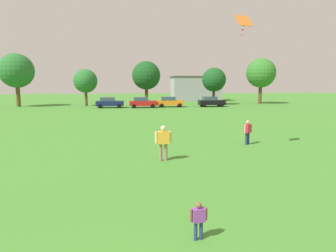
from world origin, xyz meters
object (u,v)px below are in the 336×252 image
(child_kite_flyer, at_px, (199,218))
(adult_bystander, at_px, (163,140))
(tree_left, at_px, (85,81))
(tree_center, at_px, (146,76))
(tree_far_right, at_px, (261,73))
(bystander_near_trees, at_px, (248,130))
(tree_far_left, at_px, (16,71))
(parked_car_orange_2, at_px, (170,102))
(parked_car_navy_0, at_px, (109,102))
(kite, at_px, (244,22))
(parked_car_red_1, at_px, (143,102))
(tree_right, at_px, (214,80))
(parked_car_black_3, at_px, (211,102))

(child_kite_flyer, height_order, adult_bystander, adult_bystander)
(tree_left, xyz_separation_m, tree_center, (10.30, -0.01, 0.95))
(child_kite_flyer, xyz_separation_m, tree_far_right, (22.84, 46.58, 5.14))
(bystander_near_trees, distance_m, tree_far_left, 42.88)
(parked_car_orange_2, bearing_deg, adult_bystander, -98.27)
(adult_bystander, height_order, parked_car_navy_0, adult_bystander)
(kite, xyz_separation_m, parked_car_navy_0, (-9.20, 31.89, -6.19))
(kite, relative_size, parked_car_navy_0, 0.24)
(parked_car_red_1, distance_m, tree_right, 14.28)
(child_kite_flyer, height_order, tree_left, tree_left)
(parked_car_navy_0, distance_m, tree_left, 7.00)
(tree_center, xyz_separation_m, tree_far_right, (21.49, 1.30, 0.56))
(tree_far_left, bearing_deg, parked_car_red_1, -12.79)
(bystander_near_trees, relative_size, kite, 1.48)
(bystander_near_trees, distance_m, tree_right, 35.25)
(child_kite_flyer, height_order, parked_car_black_3, parked_car_black_3)
(parked_car_black_3, bearing_deg, bystander_near_trees, -101.40)
(tree_far_right, bearing_deg, kite, -116.03)
(kite, distance_m, parked_car_orange_2, 32.78)
(kite, height_order, tree_left, kite)
(parked_car_orange_2, bearing_deg, tree_center, 129.98)
(parked_car_orange_2, bearing_deg, tree_far_right, 17.01)
(tree_left, xyz_separation_m, tree_far_right, (31.80, 1.29, 1.51))
(tree_far_left, relative_size, tree_right, 1.31)
(tree_center, bearing_deg, adult_bystander, -92.04)
(bystander_near_trees, bearing_deg, tree_left, 76.77)
(child_kite_flyer, distance_m, parked_car_black_3, 42.51)
(adult_bystander, xyz_separation_m, tree_far_right, (22.84, 38.93, 4.66))
(bystander_near_trees, bearing_deg, adult_bystander, 173.13)
(tree_far_left, relative_size, tree_far_right, 1.02)
(tree_right, bearing_deg, kite, -103.91)
(tree_far_left, distance_m, tree_left, 10.98)
(child_kite_flyer, xyz_separation_m, tree_far_left, (-19.81, 44.98, 5.27))
(child_kite_flyer, height_order, parked_car_red_1, parked_car_red_1)
(parked_car_navy_0, relative_size, tree_far_left, 0.50)
(child_kite_flyer, xyz_separation_m, tree_left, (-8.96, 45.29, 3.63))
(tree_right, bearing_deg, tree_left, 179.58)
(tree_right, bearing_deg, adult_bystander, -109.68)
(adult_bystander, distance_m, parked_car_orange_2, 33.78)
(adult_bystander, bearing_deg, parked_car_orange_2, 77.75)
(child_kite_flyer, bearing_deg, parked_car_navy_0, 88.57)
(bystander_near_trees, xyz_separation_m, kite, (-1.30, -2.00, 6.13))
(bystander_near_trees, bearing_deg, kite, -159.35)
(kite, relative_size, tree_left, 0.17)
(child_kite_flyer, height_order, tree_far_right, tree_far_right)
(bystander_near_trees, xyz_separation_m, parked_car_red_1, (-5.30, 29.48, -0.06))
(parked_car_navy_0, relative_size, tree_right, 0.65)
(adult_bystander, distance_m, parked_car_navy_0, 33.47)
(tree_far_left, height_order, tree_far_right, tree_far_left)
(parked_car_black_3, relative_size, tree_far_left, 0.50)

